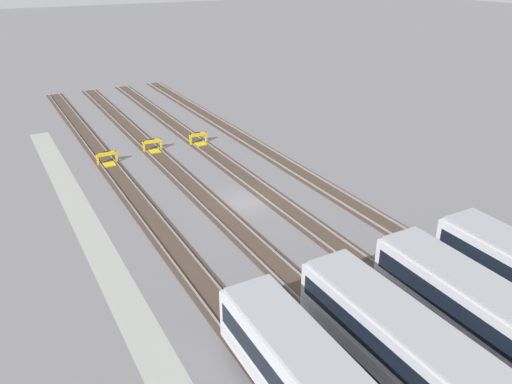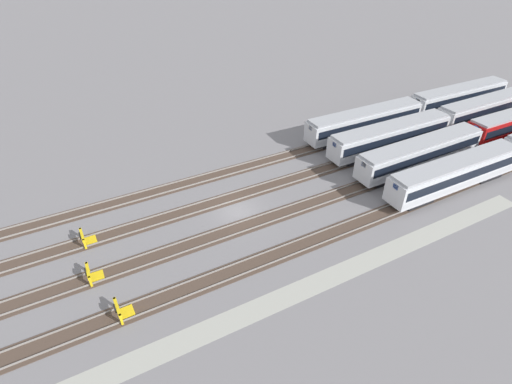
# 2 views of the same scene
# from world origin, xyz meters

# --- Properties ---
(ground_plane) EXTENTS (400.00, 400.00, 0.00)m
(ground_plane) POSITION_xyz_m (0.00, 0.00, 0.00)
(ground_plane) COLOR slate
(service_walkway) EXTENTS (54.00, 2.00, 0.01)m
(service_walkway) POSITION_xyz_m (0.00, -12.04, 0.00)
(service_walkway) COLOR #9E9E93
(service_walkway) RESTS_ON ground
(rail_track_nearest) EXTENTS (90.00, 2.23, 0.21)m
(rail_track_nearest) POSITION_xyz_m (0.00, -7.52, 0.04)
(rail_track_nearest) COLOR #47382D
(rail_track_nearest) RESTS_ON ground
(rail_track_near_inner) EXTENTS (90.00, 2.24, 0.21)m
(rail_track_near_inner) POSITION_xyz_m (0.00, -2.51, 0.04)
(rail_track_near_inner) COLOR #47382D
(rail_track_near_inner) RESTS_ON ground
(rail_track_middle) EXTENTS (90.00, 2.24, 0.21)m
(rail_track_middle) POSITION_xyz_m (0.00, 2.51, 0.04)
(rail_track_middle) COLOR #47382D
(rail_track_middle) RESTS_ON ground
(rail_track_far_inner) EXTENTS (90.00, 2.23, 0.21)m
(rail_track_far_inner) POSITION_xyz_m (0.00, 7.52, 0.04)
(rail_track_far_inner) COLOR #47382D
(rail_track_far_inner) RESTS_ON ground
(bumper_stop_nearest_track) EXTENTS (1.35, 2.00, 1.22)m
(bumper_stop_nearest_track) POSITION_xyz_m (-13.64, -7.52, 0.51)
(bumper_stop_nearest_track) COLOR gold
(bumper_stop_nearest_track) RESTS_ON ground
(bumper_stop_near_inner_track) EXTENTS (1.37, 2.01, 1.22)m
(bumper_stop_near_inner_track) POSITION_xyz_m (-15.00, -2.52, 0.51)
(bumper_stop_near_inner_track) COLOR gold
(bumper_stop_near_inner_track) RESTS_ON ground
(bumper_stop_middle_track) EXTENTS (1.35, 2.00, 1.22)m
(bumper_stop_middle_track) POSITION_xyz_m (-14.72, 2.51, 0.51)
(bumper_stop_middle_track) COLOR gold
(bumper_stop_middle_track) RESTS_ON ground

